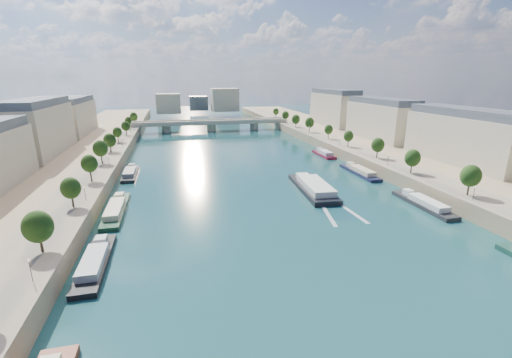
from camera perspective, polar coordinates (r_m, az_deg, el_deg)
ground at (r=136.39m, az=-1.43°, el=0.40°), size 700.00×700.00×0.00m
quay_left at (r=140.02m, az=-31.59°, el=-0.64°), size 44.00×520.00×5.00m
quay_right at (r=166.13m, az=23.64°, el=2.85°), size 44.00×520.00×5.00m
pave_left at (r=135.38m, az=-25.74°, el=0.81°), size 14.00×520.00×0.10m
pave_right at (r=157.02m, az=19.36°, el=3.54°), size 14.00×520.00×0.10m
trees_left at (r=135.64m, az=-25.04°, el=3.30°), size 4.80×268.80×8.26m
trees_right at (r=163.24m, az=17.07°, el=6.17°), size 4.80×268.80×8.26m
lamps_left at (r=124.30m, az=-24.75°, el=0.94°), size 0.36×200.36×4.28m
lamps_right at (r=158.25m, az=17.12°, el=4.86°), size 0.36×200.36×4.28m
buildings_left at (r=152.76m, az=-35.73°, el=5.36°), size 16.00×226.00×23.20m
buildings_right at (r=181.03m, az=25.21°, el=8.22°), size 16.00×226.00×23.20m
skyline at (r=349.63m, az=-8.84°, el=12.65°), size 79.00×42.00×22.00m
bridge at (r=254.57m, az=-7.45°, el=9.08°), size 112.00×12.00×8.15m
tour_barge at (r=120.59m, az=9.50°, el=-1.40°), size 11.44×32.25×4.30m
wake at (r=106.96m, az=12.91°, el=-4.69°), size 10.75×26.03×0.04m
moored_barges_left at (r=82.46m, az=-25.06°, el=-12.01°), size 5.00×155.86×3.60m
moored_barges_right at (r=117.15m, az=26.06°, el=-3.70°), size 5.00×162.57×3.60m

